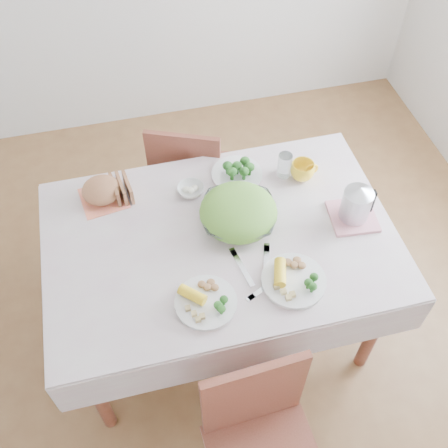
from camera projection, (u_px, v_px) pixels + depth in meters
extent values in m
plane|color=brown|center=(221.00, 322.00, 2.84)|extent=(3.60, 3.60, 0.00)
cube|color=brown|center=(221.00, 285.00, 2.55)|extent=(1.40, 0.90, 0.75)
cube|color=beige|center=(221.00, 238.00, 2.25)|extent=(1.50, 1.00, 0.01)
cube|color=brown|center=(193.00, 169.00, 2.91)|extent=(0.52, 0.52, 0.87)
imported|color=white|center=(238.00, 216.00, 2.27)|extent=(0.38, 0.38, 0.08)
cylinder|color=white|center=(206.00, 303.00, 2.03)|extent=(0.33, 0.33, 0.02)
cylinder|color=white|center=(293.00, 281.00, 2.09)|extent=(0.37, 0.37, 0.02)
cylinder|color=beige|center=(237.00, 175.00, 2.46)|extent=(0.28, 0.28, 0.02)
cube|color=#F07756|center=(104.00, 198.00, 2.38)|extent=(0.23, 0.23, 0.00)
ellipsoid|color=brown|center=(102.00, 190.00, 2.34)|extent=(0.21, 0.21, 0.11)
imported|color=white|center=(191.00, 190.00, 2.39)|extent=(0.16, 0.16, 0.04)
imported|color=yellow|center=(302.00, 171.00, 2.43)|extent=(0.11, 0.11, 0.09)
cylinder|color=white|center=(285.00, 165.00, 2.42)|extent=(0.07, 0.07, 0.12)
cube|color=pink|center=(352.00, 216.00, 2.30)|extent=(0.22, 0.22, 0.02)
cylinder|color=#B2B5BA|center=(358.00, 199.00, 2.22)|extent=(0.14, 0.14, 0.18)
cube|color=silver|center=(242.00, 268.00, 2.14)|extent=(0.06, 0.20, 0.00)
cube|color=silver|center=(266.00, 266.00, 2.15)|extent=(0.09, 0.21, 0.00)
cube|color=silver|center=(266.00, 287.00, 2.09)|extent=(0.17, 0.10, 0.00)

